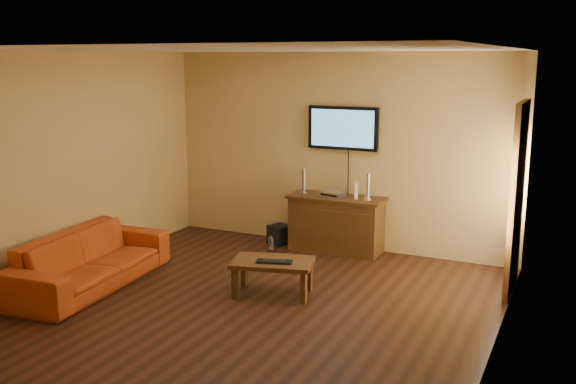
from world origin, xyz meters
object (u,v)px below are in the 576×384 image
Objects in this scene: speaker_right at (368,188)px; av_receiver at (333,194)px; sofa at (90,251)px; coffee_table at (273,266)px; subwoofer at (280,234)px; speaker_left at (304,182)px; media_console at (336,224)px; bottle at (271,244)px; keyboard at (274,261)px; television at (343,128)px; game_console at (356,190)px.

av_receiver is at bearing -179.70° from speaker_right.
av_receiver is (2.05, 2.49, 0.38)m from sofa.
sofa is at bearing -162.84° from coffee_table.
coffee_table is 3.70× the size of subwoofer.
sofa is at bearing -95.73° from subwoofer.
speaker_right is at bearing -0.82° from speaker_left.
speaker_right reaches higher than media_console.
speaker_right is at bearing 16.45° from bottle.
speaker_right reaches higher than av_receiver.
subwoofer is at bearing 97.46° from bottle.
coffee_table is 1.91m from av_receiver.
media_console reaches higher than keyboard.
speaker_right is at bearing -1.75° from media_console.
television is at bearing -42.55° from sofa.
speaker_right is 1.16× the size of av_receiver.
game_console is at bearing 20.67° from bottle.
television is at bearing 90.42° from keyboard.
television is 2.48m from coffee_table.
television reaches higher than speaker_left.
television is 3.70× the size of subwoofer.
television reaches higher than game_console.
television reaches higher than keyboard.
speaker_left is (-0.46, 1.87, 0.59)m from coffee_table.
television is 3.66m from sofa.
media_console reaches higher than coffee_table.
speaker_right is at bearing -26.66° from television.
sofa is 3.50m from game_console.
speaker_right is (0.94, -0.01, 0.01)m from speaker_left.
av_receiver is at bearing 167.21° from game_console.
sofa is 6.99× the size of av_receiver.
keyboard reaches higher than bottle.
sofa is at bearing -164.59° from keyboard.
game_console is at bearing 80.89° from coffee_table.
media_console is 0.56m from game_console.
game_console is 1.39m from bottle.
av_receiver is at bearing -2.06° from speaker_left.
television is at bearing 23.55° from speaker_left.
game_console is at bearing 168.08° from speaker_right.
bottle is (-0.81, -0.38, -0.29)m from media_console.
sofa reaches higher than av_receiver.
sofa is at bearing -129.81° from media_console.
subwoofer is (-1.13, -0.03, -0.74)m from game_console.
speaker_right is 1.62× the size of game_console.
coffee_table is 2.37× the size of keyboard.
media_console is 1.87m from coffee_table.
coffee_table is at bearing -76.78° from av_receiver.
subwoofer is at bearing -31.29° from sofa.
coffee_table is 0.10m from keyboard.
media_console is 1.93m from keyboard.
av_receiver is 1.43× the size of bottle.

